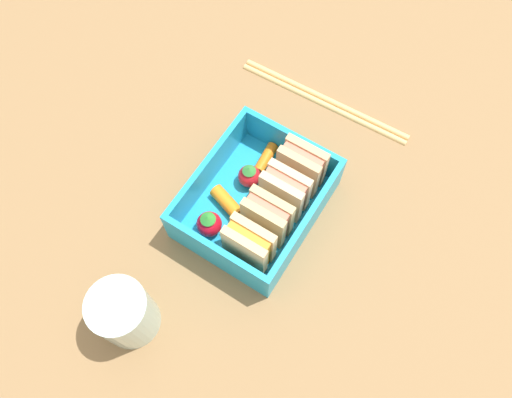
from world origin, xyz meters
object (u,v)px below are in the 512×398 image
Objects in this scene: sandwich_center at (267,218)px; chopstick_pair at (324,99)px; sandwich_center_left at (285,192)px; sandwich_center_right at (249,245)px; carrot_stick_left at (266,158)px; drinking_glass at (125,313)px; sandwich_left at (301,167)px; carrot_stick_far_left at (227,202)px; strawberry_left at (249,176)px; strawberry_far_left at (209,224)px.

sandwich_center is 0.27× the size of chopstick_pair.
sandwich_center_right is (6.61, 0.00, 0.00)cm from sandwich_center_left.
sandwich_center_right is at bearing 23.06° from carrot_stick_left.
sandwich_center and drinking_glass have the same top height.
drinking_glass is (21.35, -6.19, -0.62)cm from sandwich_left.
sandwich_center_left is at bearing 11.64° from chopstick_pair.
sandwich_center_right is at bearing 55.91° from carrot_stick_far_left.
sandwich_center is 16.00cm from drinking_glass.
strawberry_left is at bearing 171.75° from carrot_stick_far_left.
sandwich_center_left is 4.72cm from strawberry_left.
carrot_stick_left is 0.95× the size of carrot_stick_far_left.
carrot_stick_left reaches higher than chopstick_pair.
carrot_stick_far_left is at bearing -90.45° from sandwich_center.
strawberry_far_left is (3.13, -4.91, -1.54)cm from sandwich_center.
drinking_glass is (21.42, -1.94, 1.73)cm from carrot_stick_left.
carrot_stick_far_left is 0.53× the size of drinking_glass.
sandwich_center_left is 1.57× the size of carrot_stick_far_left.
sandwich_center_left is 1.00× the size of sandwich_center.
carrot_stick_far_left is 1.18× the size of strawberry_far_left.
sandwich_center_left is 6.61cm from sandwich_center_right.
sandwich_left is at bearing 180.00° from sandwich_center_left.
sandwich_center_left and sandwich_center have the same top height.
sandwich_center_left is 0.84× the size of drinking_glass.
sandwich_center_left is 1.97× the size of strawberry_left.
strawberry_far_left is (3.17, 0.03, 0.68)cm from carrot_stick_far_left.
carrot_stick_far_left is 17.91cm from chopstick_pair.
sandwich_center_left is (3.30, 0.00, 0.00)cm from sandwich_left.
sandwich_center_right is 11.10cm from carrot_stick_left.
sandwich_center_left is at bearing 85.78° from strawberry_left.
sandwich_left is at bearing 143.06° from carrot_stick_far_left.
carrot_stick_left is 21.58cm from drinking_glass.
strawberry_left is at bearing -94.22° from sandwich_center_left.
chopstick_pair is at bearing -168.36° from sandwich_center_left.
sandwich_center_right is at bearing 32.51° from strawberry_left.
chopstick_pair is at bearing 174.20° from strawberry_left.
sandwich_center is at bearing 0.00° from sandwich_left.
carrot_stick_left is 1.19× the size of strawberry_left.
strawberry_far_left is (9.81, -0.66, 0.82)cm from carrot_stick_left.
sandwich_center is 3.30cm from sandwich_center_right.
sandwich_left is 0.84× the size of drinking_glass.
sandwich_center is at bearing 122.51° from strawberry_far_left.
sandwich_center_left is 0.27× the size of chopstick_pair.
carrot_stick_left is at bearing -147.53° from sandwich_center.
sandwich_center_right is 6.36cm from carrot_stick_far_left.
sandwich_left is 1.97× the size of strawberry_left.
drinking_glass is at bearing -18.93° from sandwich_center_left.
drinking_glass is (14.74, -6.19, -0.62)cm from sandwich_center.
strawberry_far_left is at bearing 173.70° from drinking_glass.
strawberry_far_left is at bearing -4.14° from strawberry_left.
strawberry_far_left is (-0.18, -4.91, -1.54)cm from sandwich_center_right.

